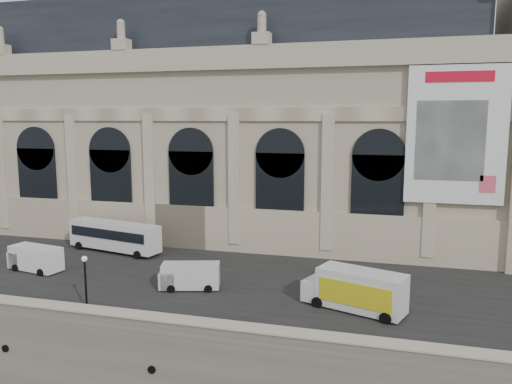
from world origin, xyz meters
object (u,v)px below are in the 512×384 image
bus_left (114,236)px  lamp_right (86,284)px  van_b (34,258)px  van_c (187,276)px  box_truck (356,290)px

bus_left → lamp_right: bearing=-65.9°
bus_left → lamp_right: 17.16m
van_b → van_c: 16.40m
bus_left → lamp_right: (6.99, -15.67, 0.30)m
van_b → van_c: size_ratio=1.06×
bus_left → van_c: size_ratio=2.12×
bus_left → van_b: bus_left is taller
bus_left → box_truck: bus_left is taller
box_truck → van_c: bearing=176.0°
van_c → box_truck: 14.35m
van_b → lamp_right: lamp_right is taller
van_b → box_truck: (30.68, -2.01, 0.36)m
lamp_right → box_truck: bearing=15.7°
bus_left → lamp_right: size_ratio=2.65×
bus_left → van_b: (-3.90, -8.10, -0.62)m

